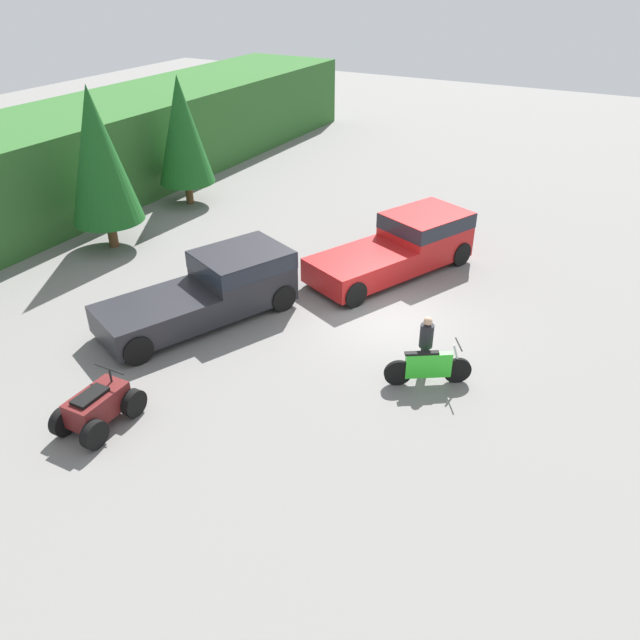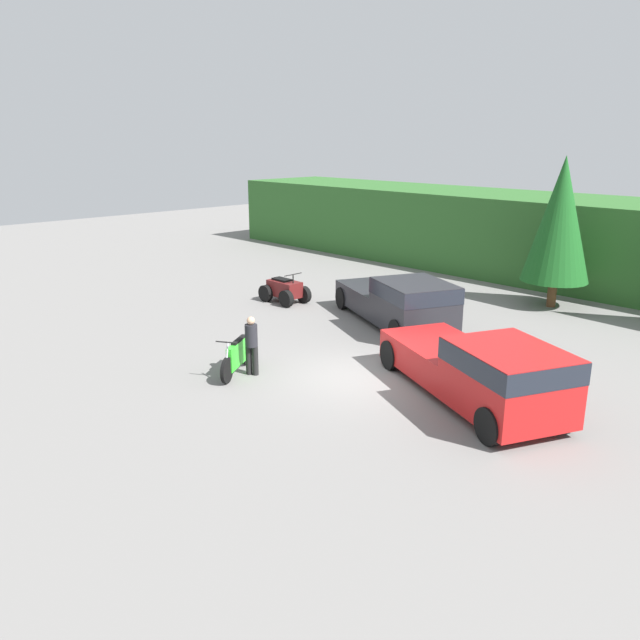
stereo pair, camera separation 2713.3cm
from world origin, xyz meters
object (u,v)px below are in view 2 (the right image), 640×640
object	(u,v)px
pickup_truck_second	(401,301)
dirt_bike	(237,357)
pickup_truck_red	(483,369)
rider_person	(251,343)
quad_atv	(285,290)

from	to	relation	value
pickup_truck_second	dirt_bike	world-z (taller)	pickup_truck_second
pickup_truck_red	dirt_bike	world-z (taller)	pickup_truck_red
pickup_truck_red	rider_person	world-z (taller)	pickup_truck_red
pickup_truck_red	dirt_bike	distance (m)	6.75
pickup_truck_second	rider_person	distance (m)	6.58
pickup_truck_second	rider_person	world-z (taller)	pickup_truck_second
pickup_truck_red	rider_person	bearing A→B (deg)	-129.70
pickup_truck_second	dirt_bike	distance (m)	6.85
dirt_bike	pickup_truck_red	bearing A→B (deg)	84.43
quad_atv	rider_person	size ratio (longest dim) A/B	1.16
pickup_truck_red	quad_atv	size ratio (longest dim) A/B	3.24
quad_atv	pickup_truck_red	bearing A→B (deg)	-16.39
dirt_bike	rider_person	distance (m)	0.62
pickup_truck_second	quad_atv	xyz separation A→B (m)	(-5.47, -0.68, -0.47)
pickup_truck_red	rider_person	size ratio (longest dim) A/B	3.74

